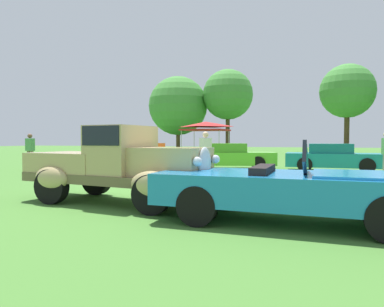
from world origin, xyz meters
TOP-DOWN VIEW (x-y plane):
  - ground_plane at (0.00, 0.00)m, footprint 120.00×120.00m
  - feature_pickup_truck at (-0.02, -0.57)m, footprint 4.51×2.19m
  - neighbor_convertible at (3.78, -1.23)m, footprint 4.55×1.77m
  - show_car_orange at (-4.21, 8.91)m, footprint 4.26×1.76m
  - show_car_lime at (0.11, 9.26)m, footprint 4.53×2.79m
  - show_car_teal at (4.77, 9.51)m, footprint 4.13×1.79m
  - spectator_near_truck at (0.30, 4.84)m, footprint 0.41×0.47m
  - spectator_by_row at (-8.99, 6.17)m, footprint 0.42×0.28m
  - canopy_tent_left_field at (-3.59, 17.39)m, footprint 3.06×3.06m
  - treeline_far_left at (-10.41, 29.05)m, footprint 6.43×6.43m
  - treeline_mid_left at (-4.92, 29.51)m, footprint 5.30×5.30m
  - treeline_center at (6.52, 26.64)m, footprint 4.70×4.70m

SIDE VIEW (x-z plane):
  - ground_plane at x=0.00m, z-range 0.00..0.00m
  - neighbor_convertible at x=3.78m, z-range -0.12..1.28m
  - show_car_teal at x=4.77m, z-range -0.01..1.21m
  - show_car_lime at x=0.11m, z-range -0.01..1.21m
  - show_car_orange at x=-4.21m, z-range -0.01..1.21m
  - feature_pickup_truck at x=-0.02m, z-range 0.02..1.72m
  - spectator_near_truck at x=0.30m, z-range 0.07..1.76m
  - spectator_by_row at x=-8.99m, z-range 0.07..1.76m
  - canopy_tent_left_field at x=-3.59m, z-range 1.07..3.78m
  - treeline_far_left at x=-10.41m, z-range 0.94..9.26m
  - treeline_center at x=6.52m, z-range 1.63..9.63m
  - treeline_mid_left at x=-4.92m, z-range 1.74..10.55m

